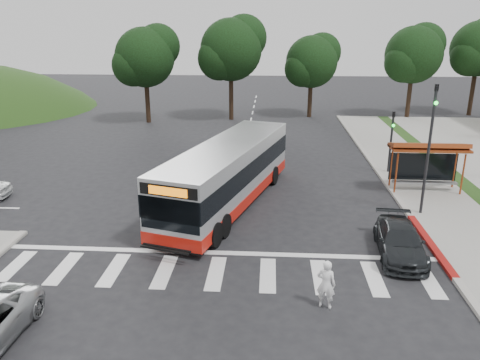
{
  "coord_description": "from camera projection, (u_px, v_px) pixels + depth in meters",
  "views": [
    {
      "loc": [
        1.98,
        -20.83,
        9.05
      ],
      "look_at": [
        0.49,
        1.64,
        1.6
      ],
      "focal_mm": 35.0,
      "sensor_mm": 36.0,
      "label": 1
    }
  ],
  "objects": [
    {
      "name": "tree_north_a",
      "position": [
        232.0,
        49.0,
        45.34
      ],
      "size": [
        6.6,
        6.15,
        10.17
      ],
      "color": "black",
      "rests_on": "ground"
    },
    {
      "name": "bus_shelter",
      "position": [
        428.0,
        152.0,
        26.12
      ],
      "size": [
        4.2,
        1.6,
        2.86
      ],
      "color": "#953C18",
      "rests_on": "sidewalk_east"
    },
    {
      "name": "sidewalk_east",
      "position": [
        412.0,
        175.0,
        29.57
      ],
      "size": [
        4.0,
        40.0,
        0.12
      ],
      "primitive_type": "cube",
      "color": "gray",
      "rests_on": "ground"
    },
    {
      "name": "traffic_signal_ne_tall",
      "position": [
        430.0,
        140.0,
        22.3
      ],
      "size": [
        0.18,
        0.37,
        6.5
      ],
      "color": "black",
      "rests_on": "ground"
    },
    {
      "name": "curb_east_red",
      "position": [
        430.0,
        244.0,
        20.22
      ],
      "size": [
        0.32,
        6.0,
        0.15
      ],
      "primitive_type": "cube",
      "color": "maroon",
      "rests_on": "ground"
    },
    {
      "name": "ground",
      "position": [
        228.0,
        222.0,
        22.7
      ],
      "size": [
        140.0,
        140.0,
        0.0
      ],
      "primitive_type": "plane",
      "color": "black",
      "rests_on": "ground"
    },
    {
      "name": "tree_north_c",
      "position": [
        146.0,
        56.0,
        44.14
      ],
      "size": [
        6.16,
        5.74,
        9.3
      ],
      "color": "black",
      "rests_on": "ground"
    },
    {
      "name": "tree_ne_a",
      "position": [
        414.0,
        54.0,
        46.27
      ],
      "size": [
        6.16,
        5.74,
        9.3
      ],
      "color": "black",
      "rests_on": "parking_lot"
    },
    {
      "name": "curb_east",
      "position": [
        380.0,
        174.0,
        29.69
      ],
      "size": [
        0.3,
        40.0,
        0.15
      ],
      "primitive_type": "cube",
      "color": "#9E9991",
      "rests_on": "ground"
    },
    {
      "name": "transit_bus",
      "position": [
        228.0,
        175.0,
        24.36
      ],
      "size": [
        6.23,
        12.96,
        3.28
      ],
      "primitive_type": null,
      "rotation": [
        0.0,
        0.0,
        -0.29
      ],
      "color": "#ACAEB0",
      "rests_on": "ground"
    },
    {
      "name": "traffic_signal_ne_short",
      "position": [
        392.0,
        136.0,
        29.37
      ],
      "size": [
        0.18,
        0.37,
        4.0
      ],
      "color": "black",
      "rests_on": "ground"
    },
    {
      "name": "crosswalk_ladder",
      "position": [
        216.0,
        273.0,
        17.96
      ],
      "size": [
        18.0,
        2.6,
        0.01
      ],
      "primitive_type": "cube",
      "color": "silver",
      "rests_on": "ground"
    },
    {
      "name": "tree_ne_b",
      "position": [
        479.0,
        48.0,
        47.56
      ],
      "size": [
        6.16,
        5.74,
        10.02
      ],
      "color": "black",
      "rests_on": "ground"
    },
    {
      "name": "dark_sedan",
      "position": [
        400.0,
        241.0,
        19.21
      ],
      "size": [
        2.14,
        4.5,
        1.27
      ],
      "primitive_type": "imported",
      "rotation": [
        0.0,
        0.0,
        -0.08
      ],
      "color": "#212426",
      "rests_on": "ground"
    },
    {
      "name": "pedestrian",
      "position": [
        326.0,
        284.0,
        15.56
      ],
      "size": [
        0.73,
        0.6,
        1.74
      ],
      "primitive_type": "imported",
      "rotation": [
        0.0,
        0.0,
        2.81
      ],
      "color": "white",
      "rests_on": "ground"
    },
    {
      "name": "tree_north_b",
      "position": [
        312.0,
        61.0,
        47.12
      ],
      "size": [
        5.72,
        5.33,
        8.43
      ],
      "color": "black",
      "rests_on": "ground"
    }
  ]
}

